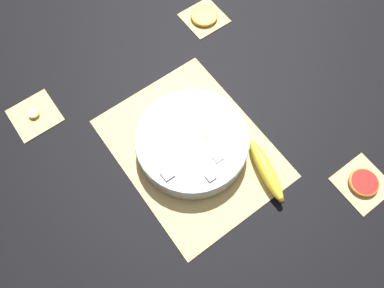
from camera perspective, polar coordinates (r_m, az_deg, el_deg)
ground_plane at (r=1.02m, az=0.00°, el=-0.68°), size 6.00×6.00×0.00m
bamboo_mat_center at (r=1.02m, az=0.00°, el=-0.61°), size 0.47×0.37×0.01m
coaster_mat_near_left at (r=1.15m, az=-22.86°, el=4.06°), size 0.13×0.13×0.01m
coaster_mat_far_left at (r=1.27m, az=1.85°, el=18.68°), size 0.13×0.13×0.01m
coaster_mat_far_right at (r=1.08m, az=24.54°, el=-5.50°), size 0.13×0.13×0.01m
fruit_salad_bowl at (r=0.99m, az=-0.02°, el=0.23°), size 0.30×0.30×0.07m
whole_banana at (r=0.99m, az=11.29°, el=-4.05°), size 0.18×0.08×0.04m
orange_slice_whole at (r=1.27m, az=1.87°, el=18.93°), size 0.09×0.09×0.01m
banana_coin_single at (r=1.15m, az=-22.99°, el=4.23°), size 0.03×0.03×0.01m
grapefruit_slice at (r=1.07m, az=24.73°, el=-5.35°), size 0.08×0.08×0.01m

